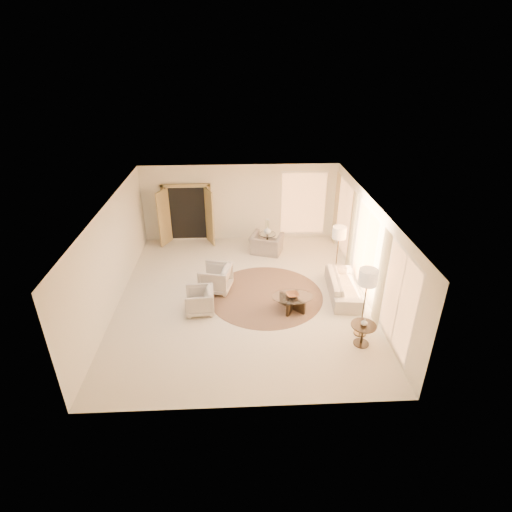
{
  "coord_description": "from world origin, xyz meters",
  "views": [
    {
      "loc": [
        -0.1,
        -9.67,
        6.35
      ],
      "look_at": [
        0.4,
        0.4,
        1.1
      ],
      "focal_mm": 28.0,
      "sensor_mm": 36.0,
      "label": 1
    }
  ],
  "objects_px": {
    "floor_lamp_far": "(368,280)",
    "side_vase": "(267,230)",
    "end_vase": "(364,322)",
    "bowl": "(293,295)",
    "armchair_right": "(200,300)",
    "floor_lamp_near": "(339,235)",
    "sofa": "(343,286)",
    "accent_chair": "(267,241)",
    "coffee_table": "(292,301)",
    "end_table": "(363,331)",
    "armchair_left": "(216,277)",
    "side_table": "(267,241)"
  },
  "relations": [
    {
      "from": "accent_chair",
      "to": "end_table",
      "type": "height_order",
      "value": "accent_chair"
    },
    {
      "from": "floor_lamp_far",
      "to": "side_vase",
      "type": "bearing_deg",
      "value": 112.95
    },
    {
      "from": "side_table",
      "to": "coffee_table",
      "type": "bearing_deg",
      "value": -83.23
    },
    {
      "from": "accent_chair",
      "to": "side_table",
      "type": "xyz_separation_m",
      "value": [
        0.03,
        0.11,
        -0.05
      ]
    },
    {
      "from": "floor_lamp_near",
      "to": "side_vase",
      "type": "xyz_separation_m",
      "value": [
        -1.98,
        1.89,
        -0.65
      ]
    },
    {
      "from": "armchair_left",
      "to": "coffee_table",
      "type": "bearing_deg",
      "value": 76.7
    },
    {
      "from": "armchair_right",
      "to": "end_table",
      "type": "xyz_separation_m",
      "value": [
        3.99,
        -1.55,
        0.01
      ]
    },
    {
      "from": "accent_chair",
      "to": "coffee_table",
      "type": "bearing_deg",
      "value": 116.92
    },
    {
      "from": "accent_chair",
      "to": "bowl",
      "type": "distance_m",
      "value": 3.46
    },
    {
      "from": "coffee_table",
      "to": "end_vase",
      "type": "relative_size",
      "value": 8.08
    },
    {
      "from": "armchair_left",
      "to": "end_vase",
      "type": "relative_size",
      "value": 5.37
    },
    {
      "from": "armchair_right",
      "to": "side_table",
      "type": "height_order",
      "value": "armchair_right"
    },
    {
      "from": "coffee_table",
      "to": "side_vase",
      "type": "xyz_separation_m",
      "value": [
        -0.42,
        3.54,
        0.54
      ]
    },
    {
      "from": "accent_chair",
      "to": "bowl",
      "type": "height_order",
      "value": "accent_chair"
    },
    {
      "from": "sofa",
      "to": "bowl",
      "type": "height_order",
      "value": "sofa"
    },
    {
      "from": "armchair_left",
      "to": "side_table",
      "type": "distance_m",
      "value": 2.99
    },
    {
      "from": "floor_lamp_far",
      "to": "end_vase",
      "type": "bearing_deg",
      "value": -101.79
    },
    {
      "from": "coffee_table",
      "to": "end_table",
      "type": "bearing_deg",
      "value": -46.15
    },
    {
      "from": "bowl",
      "to": "end_vase",
      "type": "height_order",
      "value": "end_vase"
    },
    {
      "from": "sofa",
      "to": "armchair_left",
      "type": "distance_m",
      "value": 3.71
    },
    {
      "from": "side_table",
      "to": "end_table",
      "type": "bearing_deg",
      "value": -69.46
    },
    {
      "from": "side_table",
      "to": "bowl",
      "type": "height_order",
      "value": "side_table"
    },
    {
      "from": "side_table",
      "to": "armchair_left",
      "type": "bearing_deg",
      "value": -124.68
    },
    {
      "from": "sofa",
      "to": "end_table",
      "type": "height_order",
      "value": "sofa"
    },
    {
      "from": "sofa",
      "to": "bowl",
      "type": "distance_m",
      "value": 1.7
    },
    {
      "from": "floor_lamp_far",
      "to": "end_vase",
      "type": "distance_m",
      "value": 1.0
    },
    {
      "from": "armchair_left",
      "to": "side_vase",
      "type": "distance_m",
      "value": 3.01
    },
    {
      "from": "accent_chair",
      "to": "end_vase",
      "type": "xyz_separation_m",
      "value": [
        1.93,
        -4.97,
        0.19
      ]
    },
    {
      "from": "coffee_table",
      "to": "floor_lamp_far",
      "type": "distance_m",
      "value": 2.34
    },
    {
      "from": "floor_lamp_near",
      "to": "sofa",
      "type": "bearing_deg",
      "value": -90.0
    },
    {
      "from": "bowl",
      "to": "side_vase",
      "type": "bearing_deg",
      "value": 96.77
    },
    {
      "from": "end_table",
      "to": "armchair_right",
      "type": "bearing_deg",
      "value": 158.79
    },
    {
      "from": "armchair_left",
      "to": "end_vase",
      "type": "distance_m",
      "value": 4.46
    },
    {
      "from": "armchair_right",
      "to": "bowl",
      "type": "relative_size",
      "value": 2.22
    },
    {
      "from": "accent_chair",
      "to": "floor_lamp_far",
      "type": "height_order",
      "value": "floor_lamp_far"
    },
    {
      "from": "armchair_right",
      "to": "accent_chair",
      "type": "relative_size",
      "value": 0.73
    },
    {
      "from": "sofa",
      "to": "side_vase",
      "type": "height_order",
      "value": "side_vase"
    },
    {
      "from": "end_vase",
      "to": "side_vase",
      "type": "distance_m",
      "value": 5.43
    },
    {
      "from": "armchair_right",
      "to": "coffee_table",
      "type": "relative_size",
      "value": 0.58
    },
    {
      "from": "sofa",
      "to": "bowl",
      "type": "bearing_deg",
      "value": 116.48
    },
    {
      "from": "end_table",
      "to": "floor_lamp_far",
      "type": "xyz_separation_m",
      "value": [
        0.08,
        0.39,
        1.17
      ]
    },
    {
      "from": "end_table",
      "to": "end_vase",
      "type": "xyz_separation_m",
      "value": [
        0.0,
        0.0,
        0.26
      ]
    },
    {
      "from": "accent_chair",
      "to": "coffee_table",
      "type": "xyz_separation_m",
      "value": [
        0.45,
        -3.43,
        -0.2
      ]
    },
    {
      "from": "armchair_right",
      "to": "floor_lamp_near",
      "type": "xyz_separation_m",
      "value": [
        4.07,
        1.64,
        1.07
      ]
    },
    {
      "from": "floor_lamp_near",
      "to": "side_vase",
      "type": "height_order",
      "value": "floor_lamp_near"
    },
    {
      "from": "floor_lamp_far",
      "to": "bowl",
      "type": "distance_m",
      "value": 2.24
    },
    {
      "from": "floor_lamp_far",
      "to": "coffee_table",
      "type": "bearing_deg",
      "value": 143.63
    },
    {
      "from": "armchair_right",
      "to": "coffee_table",
      "type": "xyz_separation_m",
      "value": [
        2.5,
        -0.0,
        -0.12
      ]
    },
    {
      "from": "end_table",
      "to": "accent_chair",
      "type": "bearing_deg",
      "value": 111.26
    },
    {
      "from": "armchair_right",
      "to": "floor_lamp_near",
      "type": "bearing_deg",
      "value": 108.02
    }
  ]
}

